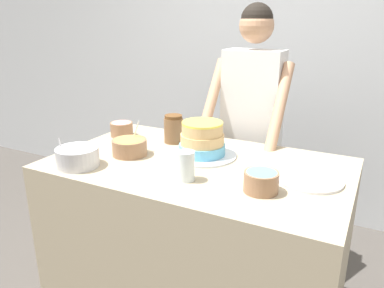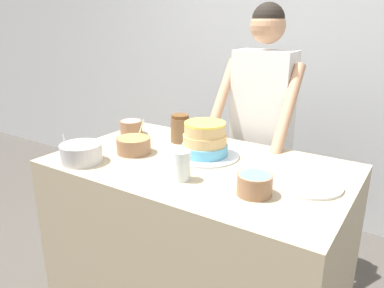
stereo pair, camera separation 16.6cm
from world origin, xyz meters
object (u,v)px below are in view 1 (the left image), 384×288
Objects in this scene: frosting_bowl_blue at (261,181)px; ceramic_plate at (310,180)px; frosting_bowl_yellow at (130,146)px; frosting_bowl_pink at (122,129)px; person_baker at (252,113)px; cake at (202,141)px; drinking_glass at (186,166)px; stoneware_jar at (173,129)px; frosting_bowl_white at (77,156)px.

frosting_bowl_blue is 0.25m from ceramic_plate.
frosting_bowl_yellow reaches higher than frosting_bowl_pink.
frosting_bowl_yellow is 0.34m from frosting_bowl_pink.
person_baker is 4.71× the size of cake.
frosting_bowl_yellow is 0.88m from ceramic_plate.
person_baker is 11.81× the size of frosting_bowl_blue.
cake is 0.55m from ceramic_plate.
cake reaches higher than frosting_bowl_yellow.
person_baker is 0.77m from ceramic_plate.
frosting_bowl_pink is 0.75m from drinking_glass.
drinking_glass reaches higher than frosting_bowl_pink.
stoneware_jar reaches higher than ceramic_plate.
stoneware_jar is (-0.31, -0.40, -0.04)m from person_baker.
frosting_bowl_pink is (-0.96, 0.35, -0.00)m from frosting_bowl_blue.
person_baker is 0.51m from stoneware_jar.
person_baker is 9.41× the size of frosting_bowl_yellow.
frosting_bowl_blue is at bearing -34.29° from cake.
stoneware_jar reaches higher than frosting_bowl_blue.
cake is 1.77× the size of frosting_bowl_white.
person_baker is 0.83m from drinking_glass.
ceramic_plate is 0.81m from stoneware_jar.
frosting_bowl_pink is at bearing 171.83° from ceramic_plate.
drinking_glass reaches higher than frosting_bowl_blue.
frosting_bowl_blue reaches higher than ceramic_plate.
stoneware_jar is at bearing 6.11° from frosting_bowl_pink.
frosting_bowl_yellow is at bearing 159.96° from drinking_glass.
frosting_bowl_blue is 1.02m from frosting_bowl_pink.
stoneware_jar is at bearing -127.61° from person_baker.
person_baker is 0.86m from frosting_bowl_blue.
cake reaches higher than frosting_bowl_white.
stoneware_jar reaches higher than frosting_bowl_pink.
frosting_bowl_pink reaches higher than ceramic_plate.
cake is at bearing 172.63° from ceramic_plate.
stoneware_jar is (0.09, 0.28, 0.03)m from frosting_bowl_yellow.
frosting_bowl_white reaches higher than drinking_glass.
person_baker reaches higher than drinking_glass.
frosting_bowl_yellow is (-0.41, -0.68, -0.07)m from person_baker.
frosting_bowl_yellow is 1.35× the size of drinking_glass.
ceramic_plate is at bearing 5.58° from frosting_bowl_yellow.
stoneware_jar is (-0.31, 0.43, 0.01)m from drinking_glass.
frosting_bowl_white is 0.56m from stoneware_jar.
drinking_glass is at bearing 9.88° from frosting_bowl_white.
cake is 2.00× the size of frosting_bowl_yellow.
drinking_glass is (0.40, -0.15, 0.02)m from frosting_bowl_yellow.
cake is at bearing -98.05° from person_baker.
cake reaches higher than drinking_glass.
drinking_glass is at bearing -54.29° from stoneware_jar.
stoneware_jar is at bearing 71.48° from frosting_bowl_yellow.
cake is 1.26× the size of ceramic_plate.
frosting_bowl_yellow is at bearing -154.83° from cake.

